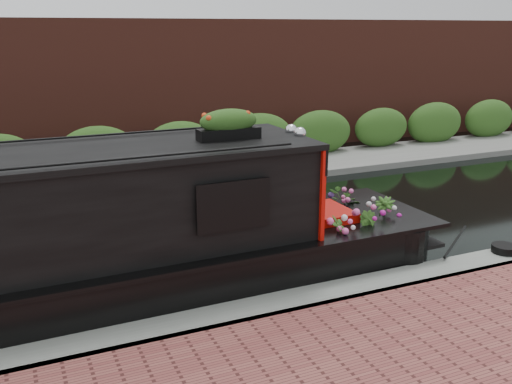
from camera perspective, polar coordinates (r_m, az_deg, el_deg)
name	(u,v)px	position (r m, az deg, el deg)	size (l,w,h in m)	color
ground	(140,248)	(10.34, -11.52, -5.50)	(80.00, 80.00, 0.00)	black
near_bank_coping	(199,337)	(7.45, -5.71, -14.21)	(40.00, 0.60, 0.50)	gray
far_bank_path	(101,189)	(14.28, -15.25, 0.31)	(40.00, 2.40, 0.34)	slate
far_hedge	(95,180)	(15.14, -15.80, 1.16)	(40.00, 1.10, 2.80)	#2E561C
far_brick_wall	(84,163)	(17.17, -16.85, 2.80)	(40.00, 1.00, 8.00)	#5B281F
narrowboat	(0,264)	(8.01, -24.22, -6.57)	(12.28, 2.30, 2.88)	black
rope_fender	(410,239)	(10.38, 15.17, -4.57)	(0.37, 0.37, 0.42)	olive
coiled_mooring_rope	(504,249)	(10.10, 23.59, -5.22)	(0.41, 0.41, 0.12)	black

